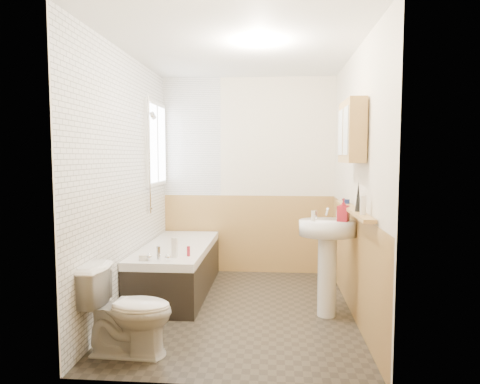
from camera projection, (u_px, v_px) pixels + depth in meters
name	position (u px, v px, depth m)	size (l,w,h in m)	color
floor	(239.00, 310.00, 4.20)	(2.80, 2.80, 0.00)	#2B261E
ceiling	(239.00, 50.00, 3.99)	(2.80, 2.80, 0.00)	white
wall_back	(248.00, 176.00, 5.50)	(2.20, 0.02, 2.50)	#F3E5C8
wall_front	(220.00, 197.00, 2.70)	(2.20, 0.02, 2.50)	#F3E5C8
wall_left	(126.00, 182.00, 4.19)	(0.02, 2.80, 2.50)	#F3E5C8
wall_right	(356.00, 184.00, 4.01)	(0.02, 2.80, 2.50)	#F3E5C8
wainscot_right	(352.00, 262.00, 4.07)	(0.01, 2.80, 1.00)	tan
wainscot_front	(221.00, 311.00, 2.78)	(2.20, 0.01, 1.00)	tan
wainscot_back	(248.00, 234.00, 5.54)	(2.20, 0.01, 1.00)	tan
tile_cladding_left	(128.00, 182.00, 4.19)	(0.01, 2.80, 2.50)	white
tile_return_back	(192.00, 137.00, 5.49)	(0.75, 0.01, 1.50)	white
window	(157.00, 144.00, 5.09)	(0.03, 0.79, 0.99)	white
bathtub	(177.00, 267.00, 4.75)	(0.70, 1.70, 0.67)	black
shower_riser	(150.00, 146.00, 4.74)	(0.11, 0.09, 1.30)	silver
toilet	(128.00, 311.00, 3.24)	(0.38, 0.69, 0.67)	white
sink	(327.00, 248.00, 4.00)	(0.53, 0.43, 1.03)	white
pine_shelf	(353.00, 210.00, 3.78)	(0.10, 1.37, 0.03)	tan
medicine_cabinet	(352.00, 132.00, 3.74)	(0.15, 0.60, 0.54)	tan
foam_can	(363.00, 205.00, 3.37)	(0.05, 0.05, 0.16)	silver
green_bottle	(358.00, 197.00, 3.56)	(0.05, 0.05, 0.25)	black
black_jar	(346.00, 201.00, 4.16)	(0.07, 0.07, 0.04)	navy
soap_bottle	(343.00, 216.00, 3.91)	(0.10, 0.21, 0.10)	maroon
clear_bottle	(313.00, 216.00, 3.92)	(0.03, 0.03, 0.10)	silver
blue_gel	(175.00, 248.00, 4.11)	(0.05, 0.03, 0.19)	silver
cream_jar	(144.00, 257.00, 4.01)	(0.09, 0.09, 0.05)	silver
orange_bottle	(188.00, 251.00, 4.17)	(0.03, 0.03, 0.10)	maroon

